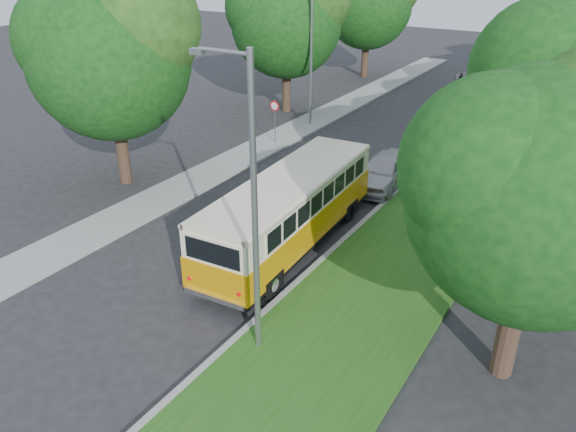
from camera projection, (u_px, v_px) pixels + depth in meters
The scene contains 13 objects.
ground at pixel (196, 265), 19.28m from camera, with size 120.00×120.00×0.00m, color #242426.
curb at pixel (354, 231), 21.37m from camera, with size 0.20×70.00×0.15m, color gray.
grass_verge at pixel (413, 247), 20.27m from camera, with size 4.50×70.00×0.13m, color #205516.
sidewalk at pixel (186, 185), 25.33m from camera, with size 2.20×70.00×0.12m, color gray.
treeline at pixel (462, 28), 28.91m from camera, with size 24.27×41.91×9.46m.
lamppost_near at pixel (251, 202), 13.46m from camera, with size 1.71×0.16×8.00m.
lamppost_far at pixel (310, 55), 31.88m from camera, with size 1.71×0.16×7.50m.
warning_sign at pixel (275, 114), 29.78m from camera, with size 0.56×0.10×2.50m.
vintage_bus at pixel (289, 213), 19.76m from camera, with size 2.40×9.34×2.77m, color orange, non-canonical shape.
car_silver at pixel (385, 170), 25.07m from camera, with size 1.80×4.47×1.52m, color #B0B0B5.
car_white at pixel (448, 126), 31.59m from camera, with size 1.29×3.70×1.22m, color silver.
car_blue at pixel (461, 113), 33.59m from camera, with size 1.97×4.86×1.41m, color #12154E.
car_grey at pixel (471, 86), 39.65m from camera, with size 2.49×5.39×1.50m, color slate.
Camera 1 is at (11.36, -12.43, 10.04)m, focal length 35.00 mm.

